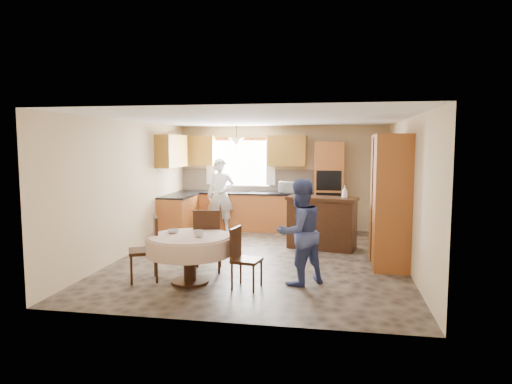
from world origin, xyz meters
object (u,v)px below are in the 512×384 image
object	(u,v)px
chair_left	(149,245)
person_sink	(221,196)
oven_tower	(329,188)
chair_right	(242,255)
cupboard	(390,201)
chair_back	(207,237)
person_dining	(300,232)
sideboard	(322,224)
dining_table	(190,246)

from	to	relation	value
chair_left	person_sink	bearing A→B (deg)	152.19
oven_tower	chair_right	xyz separation A→B (m)	(-1.15, -4.38, -0.58)
chair_right	cupboard	bearing A→B (deg)	-43.36
chair_back	person_dining	world-z (taller)	person_dining
sideboard	dining_table	world-z (taller)	sideboard
chair_left	chair_right	world-z (taller)	chair_left
chair_right	person_sink	xyz separation A→B (m)	(-1.34, 3.99, 0.38)
chair_back	chair_right	size ratio (longest dim) A/B	1.17
oven_tower	cupboard	distance (m)	2.95
chair_left	person_dining	world-z (taller)	person_dining
cupboard	chair_left	distance (m)	4.03
oven_tower	sideboard	xyz separation A→B (m)	(-0.10, -1.69, -0.58)
person_sink	chair_back	bearing A→B (deg)	-91.91
cupboard	person_sink	size ratio (longest dim) A/B	1.29
oven_tower	person_sink	xyz separation A→B (m)	(-2.49, -0.39, -0.19)
dining_table	person_sink	world-z (taller)	person_sink
oven_tower	chair_back	xyz separation A→B (m)	(-1.86, -3.68, -0.49)
sideboard	cupboard	bearing A→B (deg)	-29.15
sideboard	chair_back	distance (m)	2.67
cupboard	chair_left	size ratio (longest dim) A/B	2.27
chair_left	person_dining	xyz separation A→B (m)	(2.26, 0.21, 0.24)
dining_table	chair_left	xyz separation A→B (m)	(-0.65, 0.02, -0.02)
sideboard	cupboard	xyz separation A→B (m)	(1.17, -1.06, 0.63)
oven_tower	chair_right	distance (m)	4.56
chair_left	person_dining	bearing A→B (deg)	69.43
oven_tower	chair_right	world-z (taller)	oven_tower
oven_tower	cupboard	size ratio (longest dim) A/B	0.95
cupboard	chair_left	bearing A→B (deg)	-157.42
oven_tower	person_sink	size ratio (longest dim) A/B	1.22
oven_tower	chair_left	bearing A→B (deg)	-121.42
chair_back	chair_left	bearing A→B (deg)	26.50
dining_table	chair_back	bearing A→B (deg)	81.00
sideboard	person_dining	world-z (taller)	person_dining
chair_left	dining_table	bearing A→B (deg)	62.56
oven_tower	cupboard	bearing A→B (deg)	-68.70
sideboard	chair_left	distance (m)	3.61
cupboard	person_dining	xyz separation A→B (m)	(-1.42, -1.32, -0.33)
cupboard	dining_table	size ratio (longest dim) A/B	1.76
oven_tower	dining_table	xyz separation A→B (m)	(-1.96, -4.29, -0.50)
oven_tower	person_dining	xyz separation A→B (m)	(-0.35, -4.06, -0.28)
dining_table	chair_right	bearing A→B (deg)	-5.97
chair_right	dining_table	bearing A→B (deg)	94.30
sideboard	chair_right	xyz separation A→B (m)	(-1.05, -2.69, -0.00)
person_sink	oven_tower	bearing A→B (deg)	-3.76
oven_tower	chair_left	xyz separation A→B (m)	(-2.61, -4.28, -0.52)
dining_table	sideboard	bearing A→B (deg)	54.47
chair_left	oven_tower	bearing A→B (deg)	122.58
oven_tower	person_dining	distance (m)	4.09
sideboard	chair_back	xyz separation A→B (m)	(-1.76, -2.00, 0.08)
chair_right	chair_left	bearing A→B (deg)	96.30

